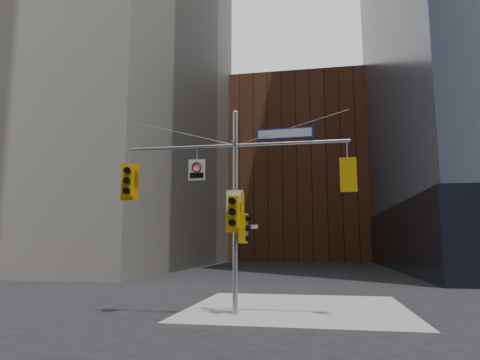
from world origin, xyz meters
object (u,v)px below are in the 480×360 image
(signal_assembly, at_px, (235,189))
(traffic_light_pole_side, at_px, (244,228))
(traffic_light_pole_front, at_px, (234,212))
(regulatory_sign_arm, at_px, (197,169))
(traffic_light_east_arm, at_px, (348,175))
(traffic_light_west_arm, at_px, (128,181))
(street_sign_blade, at_px, (285,134))

(signal_assembly, height_order, traffic_light_pole_side, signal_assembly)
(traffic_light_pole_front, xyz_separation_m, regulatory_sign_arm, (-1.41, 0.25, 1.59))
(traffic_light_pole_side, bearing_deg, regulatory_sign_arm, 101.10)
(traffic_light_pole_side, height_order, traffic_light_pole_front, traffic_light_pole_front)
(traffic_light_east_arm, xyz_separation_m, regulatory_sign_arm, (-5.30, -0.02, 0.37))
(traffic_light_east_arm, relative_size, traffic_light_pole_side, 1.13)
(traffic_light_pole_front, bearing_deg, regulatory_sign_arm, 172.81)
(traffic_light_west_arm, bearing_deg, signal_assembly, -9.90)
(street_sign_blade, bearing_deg, signal_assembly, -176.69)
(traffic_light_east_arm, height_order, regulatory_sign_arm, regulatory_sign_arm)
(signal_assembly, xyz_separation_m, traffic_light_east_arm, (3.88, 0.00, 0.38))
(signal_assembly, relative_size, traffic_light_pole_front, 5.86)
(signal_assembly, distance_m, regulatory_sign_arm, 1.60)
(traffic_light_west_arm, bearing_deg, street_sign_blade, -9.81)
(traffic_light_west_arm, relative_size, street_sign_blade, 0.69)
(traffic_light_pole_side, height_order, regulatory_sign_arm, regulatory_sign_arm)
(signal_assembly, xyz_separation_m, traffic_light_west_arm, (-4.05, 0.01, 0.38))
(street_sign_blade, bearing_deg, traffic_light_east_arm, 3.14)
(traffic_light_pole_front, distance_m, regulatory_sign_arm, 2.14)
(signal_assembly, distance_m, traffic_light_pole_front, 0.87)
(traffic_light_west_arm, bearing_deg, traffic_light_pole_side, -9.90)
(signal_assembly, height_order, traffic_light_east_arm, signal_assembly)
(signal_assembly, bearing_deg, traffic_light_pole_front, -89.93)
(traffic_light_west_arm, bearing_deg, traffic_light_pole_front, -13.67)
(traffic_light_pole_side, relative_size, street_sign_blade, 0.52)
(street_sign_blade, bearing_deg, traffic_light_pole_front, -168.11)
(traffic_light_pole_side, relative_size, traffic_light_pole_front, 0.76)
(traffic_light_east_arm, bearing_deg, traffic_light_pole_front, 3.43)
(traffic_light_pole_side, xyz_separation_m, street_sign_blade, (1.44, 0.00, 3.31))
(traffic_light_pole_front, xyz_separation_m, street_sign_blade, (1.76, 0.27, 2.76))
(traffic_light_east_arm, xyz_separation_m, traffic_light_pole_side, (-3.56, -0.00, -1.76))
(traffic_light_west_arm, relative_size, traffic_light_pole_side, 1.34)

